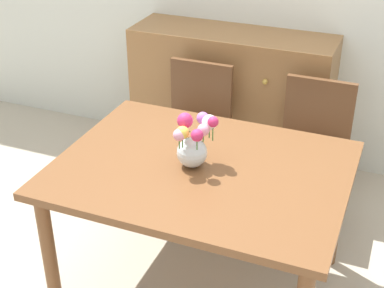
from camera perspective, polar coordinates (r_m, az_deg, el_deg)
ground_plane at (r=3.18m, az=0.89°, el=-14.12°), size 12.00×12.00×0.00m
dining_table at (r=2.76m, az=1.00°, el=-3.90°), size 1.40×1.07×0.77m
chair_left at (r=3.67m, az=0.31°, el=2.27°), size 0.42×0.42×0.90m
chair_right at (r=3.49m, az=12.14°, el=0.07°), size 0.42×0.42×0.90m
dresser at (r=4.03m, az=3.97°, el=4.50°), size 1.40×0.47×1.00m
flower_vase at (r=2.65m, az=0.14°, el=0.32°), size 0.19×0.22×0.27m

